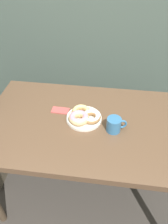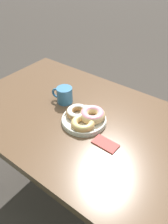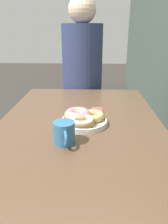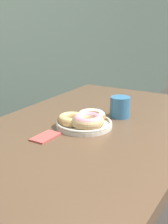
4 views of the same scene
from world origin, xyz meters
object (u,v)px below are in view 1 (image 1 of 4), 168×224
donut_plate (83,116)px  coffee_mug (114,125)px  dining_table (87,131)px  napkin (60,110)px

donut_plate → coffee_mug: coffee_mug is taller
coffee_mug → donut_plate: bearing=160.8°
dining_table → coffee_mug: bearing=-16.8°
dining_table → napkin: 0.22m
dining_table → coffee_mug: size_ratio=10.85×
coffee_mug → napkin: bearing=159.3°
dining_table → napkin: bearing=156.2°
donut_plate → coffee_mug: size_ratio=1.98×
dining_table → donut_plate: 0.11m
donut_plate → napkin: (-0.16, 0.07, -0.03)m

